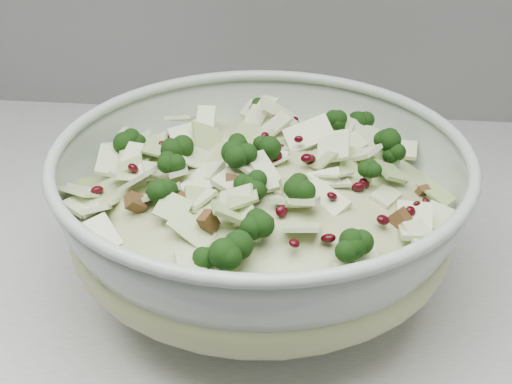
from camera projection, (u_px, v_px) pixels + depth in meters
mixing_bowl at (261, 217)px, 0.60m from camera, size 0.41×0.41×0.14m
salad at (261, 194)px, 0.59m from camera, size 0.35×0.35×0.14m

